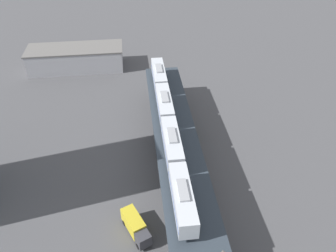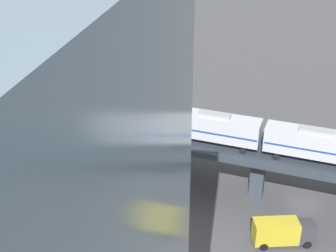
# 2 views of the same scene
# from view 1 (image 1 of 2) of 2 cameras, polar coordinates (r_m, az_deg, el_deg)

# --- Properties ---
(ground_plane) EXTENTS (400.00, 400.00, 0.00)m
(ground_plane) POSITION_cam_1_polar(r_m,az_deg,el_deg) (57.55, 3.71, -18.69)
(ground_plane) COLOR #424244
(elevated_viaduct) EXTENTS (24.83, 92.01, 7.54)m
(elevated_viaduct) POSITION_cam_1_polar(r_m,az_deg,el_deg) (52.21, 4.03, -14.87)
(elevated_viaduct) COLOR #283039
(elevated_viaduct) RESTS_ON ground
(subway_train) EXTENTS (11.72, 49.49, 4.45)m
(subway_train) POSITION_cam_1_polar(r_m,az_deg,el_deg) (63.02, 0.00, 0.75)
(subway_train) COLOR #ADB2BA
(subway_train) RESTS_ON elevated_viaduct
(street_car_green) EXTENTS (2.86, 4.71, 1.89)m
(street_car_green) POSITION_cam_1_polar(r_m,az_deg,el_deg) (75.18, 4.08, -1.17)
(street_car_green) COLOR #1E6638
(street_car_green) RESTS_ON ground
(delivery_truck) EXTENTS (3.88, 7.53, 3.20)m
(delivery_truck) POSITION_cam_1_polar(r_m,az_deg,el_deg) (56.70, -5.64, -16.97)
(delivery_truck) COLOR #333338
(delivery_truck) RESTS_ON ground
(warehouse_building) EXTENTS (29.89, 14.94, 6.80)m
(warehouse_building) POSITION_cam_1_polar(r_m,az_deg,el_deg) (106.05, -15.71, 11.31)
(warehouse_building) COLOR #99999E
(warehouse_building) RESTS_ON ground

